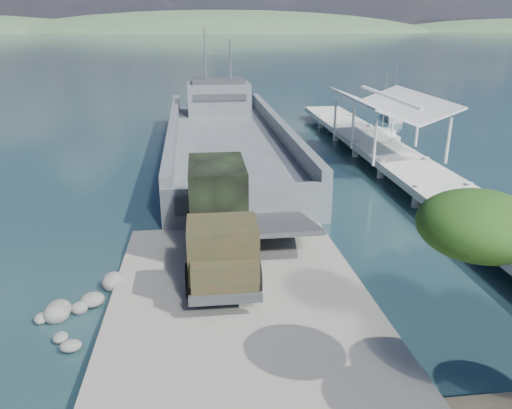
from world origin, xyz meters
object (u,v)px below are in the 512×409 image
object	(u,v)px
landing_craft	(227,146)
soldier	(229,274)
sailboat_near	(382,135)
pier	(390,146)
military_truck	(219,218)
sailboat_far	(393,117)

from	to	relation	value
landing_craft	soldier	distance (m)	22.83
sailboat_near	landing_craft	bearing A→B (deg)	-163.80
pier	sailboat_near	distance (m)	9.98
military_truck	soldier	xyz separation A→B (m)	(0.21, -3.01, -1.17)
pier	landing_craft	distance (m)	12.84
landing_craft	sailboat_near	size ratio (longest dim) A/B	5.86
soldier	sailboat_near	size ratio (longest dim) A/B	0.27
pier	soldier	distance (m)	22.80
military_truck	soldier	distance (m)	3.23
pier	sailboat_near	world-z (taller)	sailboat_near
pier	military_truck	world-z (taller)	pier
landing_craft	military_truck	world-z (taller)	landing_craft
landing_craft	sailboat_near	distance (m)	15.91
sailboat_far	soldier	bearing A→B (deg)	-106.82
pier	sailboat_near	size ratio (longest dim) A/B	7.15
pier	landing_craft	bearing A→B (deg)	160.12
military_truck	soldier	world-z (taller)	military_truck
pier	landing_craft	xyz separation A→B (m)	(-12.06, 4.36, -0.73)
military_truck	sailboat_far	world-z (taller)	sailboat_far
sailboat_near	sailboat_far	size ratio (longest dim) A/B	1.02
sailboat_near	sailboat_far	bearing A→B (deg)	61.15
pier	military_truck	xyz separation A→B (m)	(-13.63, -15.42, 0.90)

